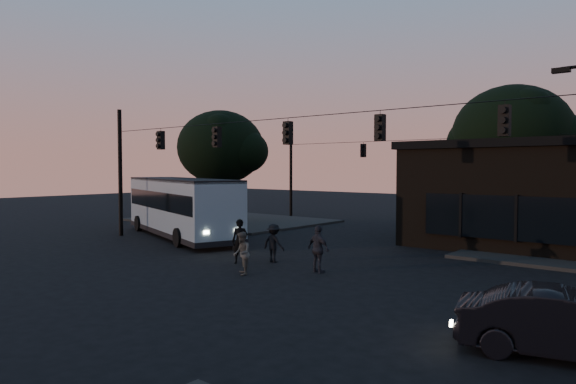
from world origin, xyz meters
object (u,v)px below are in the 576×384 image
Objects in this scene: car at (566,325)px; pedestrian_b at (242,253)px; pedestrian_d at (274,243)px; bus at (180,204)px; pedestrian_c at (318,249)px; pedestrian_a at (240,241)px.

pedestrian_b reaches higher than car.
pedestrian_d is (-0.80, 2.74, 0.00)m from pedestrian_b.
pedestrian_d reaches higher than pedestrian_b.
bus is 9.83m from pedestrian_d.
pedestrian_b is 1.00× the size of pedestrian_d.
bus is 6.74× the size of pedestrian_c.
pedestrian_d is (9.45, -2.50, -1.11)m from bus.
car is 10.11m from pedestrian_c.
pedestrian_d is at bearing 4.79° from bus.
bus is at bearing -3.93° from pedestrian_c.
bus is 22.69m from car.
pedestrian_b is at bearing 66.38° from car.
pedestrian_a is at bearing -3.52° from bus.
car is at bearing 34.89° from pedestrian_b.
bus reaches higher than pedestrian_c.
pedestrian_d is at bearing 149.65° from pedestrian_b.
pedestrian_b is 2.85m from pedestrian_d.
pedestrian_b is at bearing 57.53° from pedestrian_c.
pedestrian_a is at bearing 19.26° from pedestrian_c.
pedestrian_b is (1.68, -1.58, -0.12)m from pedestrian_a.
bus is at bearing 127.30° from pedestrian_a.
pedestrian_a is 1.02× the size of pedestrian_c.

